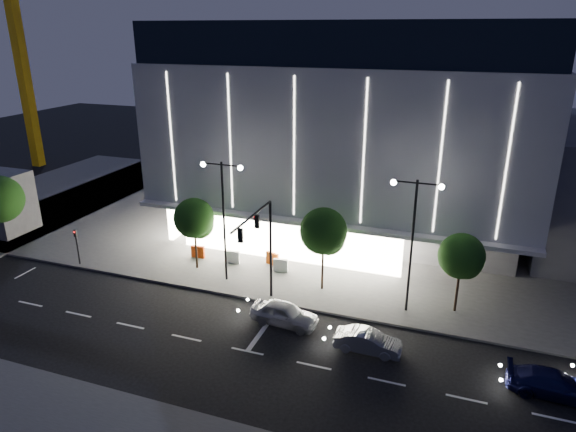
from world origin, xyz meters
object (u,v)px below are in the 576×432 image
(ped_signal_far, at_px, (77,243))
(barrier_c, at_px, (272,259))
(tree_left, at_px, (195,220))
(car_third, at_px, (554,384))
(car_lead, at_px, (284,314))
(tree_mid, at_px, (324,234))
(tree_right, at_px, (462,258))
(barrier_b, at_px, (233,257))
(barrier_d, at_px, (281,265))
(car_second, at_px, (368,342))
(street_lamp_west, at_px, (223,204))
(street_lamp_east, at_px, (413,227))
(barrier_a, at_px, (198,252))
(tower_crane, at_px, (18,2))
(traffic_mast, at_px, (262,238))

(ped_signal_far, xyz_separation_m, barrier_c, (14.26, 4.94, -1.24))
(tree_left, distance_m, car_third, 25.17)
(tree_left, xyz_separation_m, car_lead, (8.97, -5.06, -3.30))
(tree_mid, xyz_separation_m, tree_right, (9.00, -0.00, -0.45))
(barrier_b, xyz_separation_m, barrier_d, (4.06, -0.12, 0.00))
(car_second, xyz_separation_m, barrier_d, (-8.21, 7.70, 0.02))
(street_lamp_west, height_order, tree_mid, street_lamp_west)
(street_lamp_east, relative_size, ped_signal_far, 3.00)
(street_lamp_west, bearing_deg, car_second, -24.10)
(tree_left, bearing_deg, car_second, -23.07)
(ped_signal_far, relative_size, car_second, 0.78)
(street_lamp_west, bearing_deg, tree_left, 161.06)
(street_lamp_west, bearing_deg, tree_mid, 8.26)
(street_lamp_west, relative_size, ped_signal_far, 3.00)
(tree_right, bearing_deg, barrier_b, 174.39)
(tree_mid, relative_size, car_lead, 1.42)
(ped_signal_far, bearing_deg, tree_right, 5.14)
(car_lead, height_order, barrier_c, car_lead)
(barrier_a, bearing_deg, barrier_d, -5.53)
(ped_signal_far, xyz_separation_m, tower_crane, (-25.92, 23.50, 18.62))
(street_lamp_east, bearing_deg, barrier_c, 162.24)
(tree_left, relative_size, car_lead, 1.32)
(ped_signal_far, bearing_deg, tree_mid, 7.55)
(tree_right, bearing_deg, street_lamp_west, -176.36)
(tree_left, bearing_deg, ped_signal_far, -164.39)
(tree_left, relative_size, barrier_c, 5.20)
(street_lamp_east, bearing_deg, car_second, -106.26)
(barrier_a, xyz_separation_m, barrier_d, (7.12, -0.10, 0.00))
(ped_signal_far, bearing_deg, street_lamp_west, 7.13)
(street_lamp_east, bearing_deg, street_lamp_west, 180.00)
(car_lead, distance_m, barrier_d, 7.13)
(tree_left, bearing_deg, barrier_b, 36.81)
(street_lamp_west, height_order, tree_left, street_lamp_west)
(tower_crane, distance_m, barrier_c, 48.51)
(street_lamp_west, relative_size, barrier_c, 8.18)
(tree_mid, relative_size, barrier_c, 5.59)
(street_lamp_west, xyz_separation_m, ped_signal_far, (-12.00, -1.50, -4.07))
(car_second, bearing_deg, barrier_b, 57.43)
(tree_left, distance_m, barrier_d, 7.28)
(car_second, bearing_deg, car_lead, 78.52)
(tree_mid, xyz_separation_m, barrier_b, (-7.80, 1.65, -3.68))
(tree_mid, height_order, barrier_b, tree_mid)
(traffic_mast, distance_m, ped_signal_far, 16.35)
(tower_crane, relative_size, tree_mid, 5.20)
(tower_crane, xyz_separation_m, tree_right, (53.95, -20.98, -16.62))
(traffic_mast, relative_size, barrier_d, 6.43)
(tree_left, xyz_separation_m, tree_mid, (10.00, 0.00, 0.30))
(street_lamp_east, height_order, barrier_c, street_lamp_east)
(tree_right, xyz_separation_m, barrier_a, (-19.86, 1.63, -3.23))
(barrier_b, bearing_deg, traffic_mast, -55.05)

